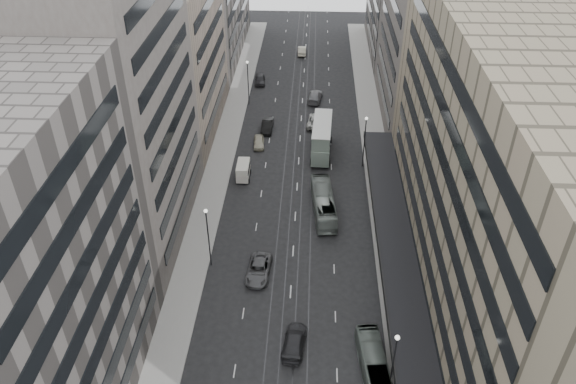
% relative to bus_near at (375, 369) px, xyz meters
% --- Properties ---
extents(ground, '(220.00, 220.00, 0.00)m').
position_rel_bus_near_xyz_m(ground, '(-8.50, 3.07, -1.33)').
color(ground, black).
rests_on(ground, ground).
extents(sidewalk_right, '(4.00, 125.00, 0.15)m').
position_rel_bus_near_xyz_m(sidewalk_right, '(3.50, 40.57, -1.25)').
color(sidewalk_right, gray).
rests_on(sidewalk_right, ground).
extents(sidewalk_left, '(4.00, 125.00, 0.15)m').
position_rel_bus_near_xyz_m(sidewalk_left, '(-20.50, 40.57, -1.25)').
color(sidewalk_left, gray).
rests_on(sidewalk_left, ground).
extents(department_store, '(19.20, 60.00, 30.00)m').
position_rel_bus_near_xyz_m(department_store, '(12.95, 11.07, 13.62)').
color(department_store, '#766C56').
rests_on(department_store, ground).
extents(building_right_mid, '(15.00, 28.00, 24.00)m').
position_rel_bus_near_xyz_m(building_right_mid, '(13.00, 55.07, 10.67)').
color(building_right_mid, '#4B4541').
rests_on(building_right_mid, ground).
extents(building_left_a, '(15.00, 28.00, 30.00)m').
position_rel_bus_near_xyz_m(building_left_a, '(-30.00, -4.93, 13.67)').
color(building_left_a, '#635D59').
rests_on(building_left_a, ground).
extents(building_left_b, '(15.00, 26.00, 34.00)m').
position_rel_bus_near_xyz_m(building_left_b, '(-30.00, 22.07, 15.67)').
color(building_left_b, '#4B4541').
rests_on(building_left_b, ground).
extents(building_left_c, '(15.00, 28.00, 25.00)m').
position_rel_bus_near_xyz_m(building_left_c, '(-30.00, 49.07, 11.17)').
color(building_left_c, '#79695E').
rests_on(building_left_c, ground).
extents(lamp_right_near, '(0.44, 0.44, 8.32)m').
position_rel_bus_near_xyz_m(lamp_right_near, '(1.20, -1.93, 3.88)').
color(lamp_right_near, '#262628').
rests_on(lamp_right_near, ground).
extents(lamp_right_far, '(0.44, 0.44, 8.32)m').
position_rel_bus_near_xyz_m(lamp_right_far, '(1.20, 38.07, 3.88)').
color(lamp_right_far, '#262628').
rests_on(lamp_right_far, ground).
extents(lamp_left_near, '(0.44, 0.44, 8.32)m').
position_rel_bus_near_xyz_m(lamp_left_near, '(-18.20, 15.07, 3.88)').
color(lamp_left_near, '#262628').
rests_on(lamp_left_near, ground).
extents(lamp_left_far, '(0.44, 0.44, 8.32)m').
position_rel_bus_near_xyz_m(lamp_left_far, '(-18.20, 58.07, 3.88)').
color(lamp_left_far, '#262628').
rests_on(lamp_left_far, ground).
extents(bus_near, '(3.28, 9.70, 2.65)m').
position_rel_bus_near_xyz_m(bus_near, '(0.00, 0.00, 0.00)').
color(bus_near, slate).
rests_on(bus_near, ground).
extents(bus_far, '(3.56, 11.09, 3.04)m').
position_rel_bus_near_xyz_m(bus_far, '(-4.77, 26.21, 0.19)').
color(bus_far, gray).
rests_on(bus_far, ground).
extents(double_decker, '(3.43, 9.95, 5.37)m').
position_rel_bus_near_xyz_m(double_decker, '(-5.04, 41.41, 1.57)').
color(double_decker, slate).
rests_on(double_decker, ground).
extents(panel_van, '(1.97, 3.94, 2.47)m').
position_rel_bus_near_xyz_m(panel_van, '(-16.46, 33.96, 0.03)').
color(panel_van, beige).
rests_on(panel_van, ground).
extents(sedan_2, '(2.99, 5.84, 1.58)m').
position_rel_bus_near_xyz_m(sedan_2, '(-12.36, 13.70, -0.54)').
color(sedan_2, '#4F4F51').
rests_on(sedan_2, ground).
extents(sedan_3, '(2.80, 5.63, 1.57)m').
position_rel_bus_near_xyz_m(sedan_3, '(-7.77, 3.38, -0.54)').
color(sedan_3, '#232325').
rests_on(sedan_3, ground).
extents(sedan_4, '(2.03, 4.28, 1.42)m').
position_rel_bus_near_xyz_m(sedan_4, '(-15.02, 43.27, -0.62)').
color(sedan_4, '#AFA991').
rests_on(sedan_4, ground).
extents(sedan_5, '(1.86, 5.09, 1.66)m').
position_rel_bus_near_xyz_m(sedan_5, '(-14.09, 48.57, -0.49)').
color(sedan_5, black).
rests_on(sedan_5, ground).
extents(sedan_6, '(3.35, 6.12, 1.62)m').
position_rel_bus_near_xyz_m(sedan_6, '(-5.97, 50.87, -0.51)').
color(sedan_6, '#BABAB6').
rests_on(sedan_6, ground).
extents(sedan_7, '(3.07, 6.07, 1.69)m').
position_rel_bus_near_xyz_m(sedan_7, '(-6.22, 60.28, -0.48)').
color(sedan_7, slate).
rests_on(sedan_7, ground).
extents(sedan_8, '(2.31, 4.96, 1.65)m').
position_rel_bus_near_xyz_m(sedan_8, '(-17.00, 67.33, -0.50)').
color(sedan_8, '#242326').
rests_on(sedan_8, ground).
extents(sedan_9, '(1.80, 4.95, 1.62)m').
position_rel_bus_near_xyz_m(sedan_9, '(-9.24, 82.95, -0.51)').
color(sedan_9, '#BBB49B').
rests_on(sedan_9, ground).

